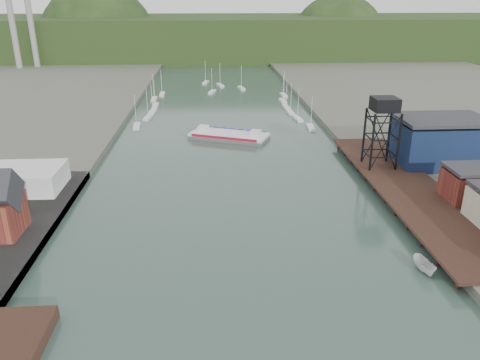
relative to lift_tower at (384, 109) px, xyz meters
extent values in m
plane|color=#294035|center=(-35.00, -58.00, -15.65)|extent=(600.00, 600.00, 0.00)
cube|color=black|center=(2.00, -13.00, -13.75)|extent=(14.00, 70.00, 0.50)
cylinder|color=black|center=(-4.00, -13.00, -14.85)|extent=(0.60, 0.60, 2.20)
cylinder|color=black|center=(8.00, -13.00, -14.85)|extent=(0.60, 0.60, 2.20)
cube|color=silver|center=(-79.00, -8.00, -11.80)|extent=(18.00, 12.00, 4.50)
cylinder|color=black|center=(-3.00, -3.00, -7.00)|extent=(0.50, 0.50, 13.00)
cylinder|color=black|center=(3.00, -3.00, -7.00)|extent=(0.50, 0.50, 13.00)
cylinder|color=black|center=(-3.00, 3.00, -7.00)|extent=(0.50, 0.50, 13.00)
cylinder|color=black|center=(3.00, 3.00, -7.00)|extent=(0.50, 0.50, 13.00)
cube|color=black|center=(0.00, 0.00, 1.00)|extent=(5.50, 5.50, 3.00)
cube|color=#0C1838|center=(15.00, 2.00, -9.05)|extent=(20.00, 14.00, 10.00)
cube|color=#2D2D33|center=(15.00, 2.00, -3.15)|extent=(20.50, 14.50, 0.80)
cube|color=#59191A|center=(11.00, -20.00, -11.05)|extent=(9.00, 8.00, 6.00)
cube|color=silver|center=(-62.54, 45.89, -15.30)|extent=(2.67, 7.65, 0.90)
cube|color=silver|center=(-60.28, 57.30, -15.30)|extent=(2.81, 7.67, 0.90)
cube|color=silver|center=(-59.71, 66.17, -15.30)|extent=(2.35, 7.59, 0.90)
cube|color=silver|center=(-59.81, 76.09, -15.30)|extent=(2.01, 7.50, 0.90)
cube|color=silver|center=(-61.64, 88.33, -15.30)|extent=(2.00, 7.50, 0.90)
cube|color=silver|center=(-59.32, 98.17, -15.30)|extent=(2.16, 7.54, 0.90)
cube|color=silver|center=(-7.44, 41.03, -15.30)|extent=(2.53, 7.62, 0.90)
cube|color=silver|center=(-9.54, 52.51, -15.30)|extent=(2.76, 7.67, 0.90)
cube|color=silver|center=(-10.54, 61.29, -15.30)|extent=(2.22, 7.56, 0.90)
cube|color=silver|center=(-10.73, 70.28, -15.30)|extent=(2.18, 7.54, 0.90)
cube|color=silver|center=(-10.33, 81.38, -15.30)|extent=(2.46, 7.61, 0.90)
cube|color=silver|center=(-8.22, 92.99, -15.30)|extent=(2.48, 7.61, 0.90)
cube|color=silver|center=(-38.16, 102.00, -15.30)|extent=(3.78, 7.76, 0.90)
cube|color=silver|center=(-24.96, 110.00, -15.30)|extent=(3.31, 7.74, 0.90)
cube|color=silver|center=(-34.34, 118.00, -15.30)|extent=(3.76, 7.76, 0.90)
cube|color=silver|center=(-41.11, 126.00, -15.30)|extent=(3.40, 7.74, 0.90)
cylinder|color=gray|center=(-145.00, 172.00, 14.35)|extent=(3.20, 3.20, 60.00)
cylinder|color=gray|center=(-137.00, 177.00, 14.35)|extent=(3.20, 3.20, 60.00)
cube|color=black|center=(-35.00, 242.00, -3.65)|extent=(500.00, 120.00, 28.00)
sphere|color=black|center=(-115.00, 242.00, -7.65)|extent=(80.00, 80.00, 80.00)
sphere|color=black|center=(55.00, 252.00, -9.65)|extent=(70.00, 70.00, 70.00)
cube|color=#545456|center=(-33.64, 31.48, -15.20)|extent=(24.26, 16.99, 0.90)
cube|color=silver|center=(-33.64, 31.48, -14.39)|extent=(24.26, 16.99, 0.72)
cube|color=maroon|center=(-35.39, 27.28, -14.21)|extent=(18.34, 7.76, 0.81)
cube|color=navy|center=(-31.88, 35.67, -14.21)|extent=(18.34, 7.76, 0.81)
cube|color=silver|center=(-41.12, 34.60, -13.31)|extent=(3.54, 3.54, 1.80)
cube|color=silver|center=(-26.15, 28.35, -13.31)|extent=(3.54, 3.54, 1.80)
imported|color=silver|center=(-6.93, -41.54, -14.62)|extent=(2.56, 5.49, 2.05)
camera|label=1|loc=(-38.56, -100.68, 23.45)|focal=35.00mm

